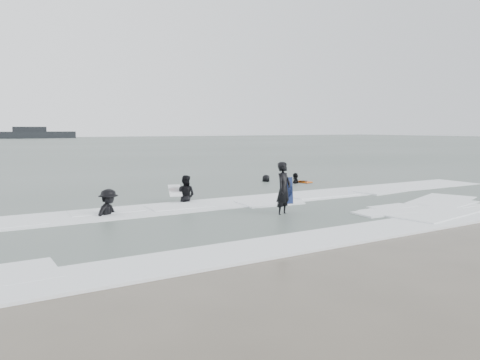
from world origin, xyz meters
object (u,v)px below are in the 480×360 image
surfer_breaker (109,217)px  surfer_right_near (295,184)px  surfer_wading (186,203)px  surfer_centre (283,216)px  vessel_horizon (30,134)px  surfer_right_far (266,183)px

surfer_breaker → surfer_right_near: surfer_breaker is taller
surfer_wading → surfer_right_near: (7.99, 3.10, 0.00)m
surfer_centre → vessel_horizon: vessel_horizon is taller
surfer_right_far → vessel_horizon: size_ratio=0.06×
surfer_wading → surfer_right_near: surfer_right_near is taller
surfer_wading → vessel_horizon: size_ratio=0.07×
surfer_centre → vessel_horizon: bearing=60.4°
surfer_wading → surfer_right_far: (7.00, 4.54, 0.00)m
surfer_right_far → vessel_horizon: vessel_horizon is taller
surfer_breaker → surfer_right_far: size_ratio=1.15×
surfer_centre → surfer_right_far: size_ratio=1.21×
surfer_breaker → surfer_right_near: 12.33m
surfer_right_far → surfer_breaker: bearing=13.9°
surfer_wading → vessel_horizon: 137.92m
surfer_centre → surfer_right_near: size_ratio=1.08×
surfer_wading → surfer_breaker: (-3.51, -1.36, 0.00)m
surfer_right_near → vessel_horizon: (1.27, 134.51, 1.32)m
surfer_right_near → surfer_right_far: 1.75m
surfer_wading → surfer_breaker: bearing=65.7°
surfer_right_near → surfer_right_far: surfer_right_near is taller
surfer_right_near → vessel_horizon: 134.52m
surfer_right_far → surfer_wading: bearing=17.5°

